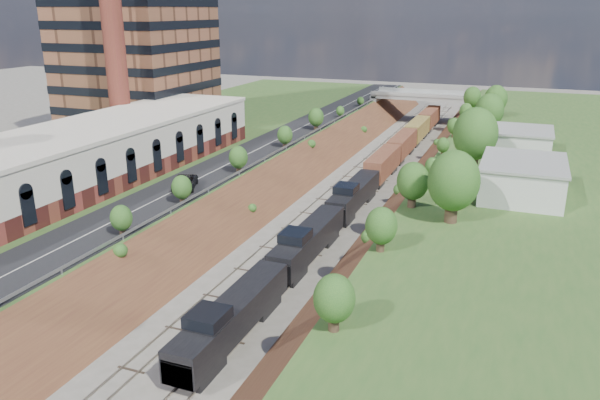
{
  "coord_description": "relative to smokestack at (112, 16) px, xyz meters",
  "views": [
    {
      "loc": [
        23.11,
        -18.51,
        26.01
      ],
      "look_at": [
        0.95,
        38.32,
        6.0
      ],
      "focal_mm": 35.0,
      "sensor_mm": 36.0,
      "label": 1
    }
  ],
  "objects": [
    {
      "name": "guardrail",
      "position": [
        24.6,
        3.8,
        -19.45
      ],
      "size": [
        0.1,
        171.0,
        0.7
      ],
      "color": "#99999E",
      "rests_on": "platform_left"
    },
    {
      "name": "rail_right_track",
      "position": [
        38.6,
        4.0,
        -24.91
      ],
      "size": [
        1.58,
        180.0,
        0.18
      ],
      "primitive_type": "cube",
      "color": "gray",
      "rests_on": "ground"
    },
    {
      "name": "rail_left_track",
      "position": [
        33.4,
        4.0,
        -24.91
      ],
      "size": [
        1.58,
        180.0,
        0.18
      ],
      "primitive_type": "cube",
      "color": "gray",
      "rests_on": "ground"
    },
    {
      "name": "smokestack",
      "position": [
        0.0,
        0.0,
        0.0
      ],
      "size": [
        3.2,
        3.2,
        40.0
      ],
      "primitive_type": "cylinder",
      "color": "maroon",
      "rests_on": "platform_left"
    },
    {
      "name": "platform_right",
      "position": [
        69.0,
        4.0,
        -22.5
      ],
      "size": [
        44.0,
        180.0,
        5.0
      ],
      "primitive_type": "cube",
      "color": "#345B25",
      "rests_on": "ground"
    },
    {
      "name": "embankment_left",
      "position": [
        25.0,
        4.0,
        -25.0
      ],
      "size": [
        10.0,
        180.0,
        10.0
      ],
      "primitive_type": "cube",
      "rotation": [
        0.0,
        0.79,
        0.0
      ],
      "color": "brown",
      "rests_on": "ground"
    },
    {
      "name": "white_building_far",
      "position": [
        59.0,
        18.0,
        -18.2
      ],
      "size": [
        8.0,
        10.0,
        3.6
      ],
      "primitive_type": "cube",
      "color": "silver",
      "rests_on": "platform_right"
    },
    {
      "name": "suv",
      "position": [
        21.27,
        -16.15,
        -19.11
      ],
      "size": [
        4.65,
        6.26,
        1.58
      ],
      "primitive_type": "imported",
      "rotation": [
        0.0,
        0.0,
        0.4
      ],
      "color": "black",
      "rests_on": "road"
    },
    {
      "name": "embankment_right",
      "position": [
        47.0,
        4.0,
        -25.0
      ],
      "size": [
        10.0,
        180.0,
        10.0
      ],
      "primitive_type": "cube",
      "rotation": [
        0.0,
        0.79,
        0.0
      ],
      "color": "brown",
      "rests_on": "ground"
    },
    {
      "name": "commercial_building",
      "position": [
        8.0,
        -18.0,
        -16.49
      ],
      "size": [
        14.3,
        62.3,
        7.0
      ],
      "color": "maroon",
      "rests_on": "platform_left"
    },
    {
      "name": "white_building_near",
      "position": [
        59.5,
        -4.0,
        -18.0
      ],
      "size": [
        9.0,
        12.0,
        4.0
      ],
      "primitive_type": "cube",
      "color": "silver",
      "rests_on": "platform_right"
    },
    {
      "name": "platform_left",
      "position": [
        3.0,
        4.0,
        -22.5
      ],
      "size": [
        44.0,
        180.0,
        5.0
      ],
      "primitive_type": "cube",
      "color": "#345B25",
      "rests_on": "ground"
    },
    {
      "name": "tree_left_crest",
      "position": [
        24.2,
        -36.0,
        -17.96
      ],
      "size": [
        2.45,
        2.45,
        3.55
      ],
      "color": "#473323",
      "rests_on": "platform_left"
    },
    {
      "name": "freight_train",
      "position": [
        38.6,
        13.02,
        -22.59
      ],
      "size": [
        2.78,
        112.52,
        4.55
      ],
      "color": "black",
      "rests_on": "ground"
    },
    {
      "name": "road",
      "position": [
        20.5,
        4.0,
        -19.95
      ],
      "size": [
        8.0,
        180.0,
        0.1
      ],
      "primitive_type": "cube",
      "color": "black",
      "rests_on": "platform_left"
    },
    {
      "name": "tree_right_large",
      "position": [
        53.0,
        -16.0,
        -15.62
      ],
      "size": [
        5.25,
        5.25,
        7.61
      ],
      "color": "#473323",
      "rests_on": "platform_right"
    },
    {
      "name": "overpass",
      "position": [
        36.0,
        66.0,
        -20.08
      ],
      "size": [
        24.5,
        8.3,
        7.4
      ],
      "color": "gray",
      "rests_on": "ground"
    }
  ]
}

